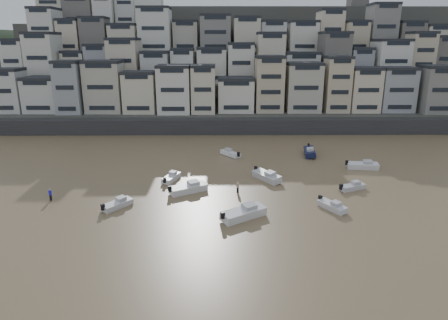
{
  "coord_description": "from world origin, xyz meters",
  "views": [
    {
      "loc": [
        7.64,
        -27.05,
        21.09
      ],
      "look_at": [
        8.12,
        30.0,
        4.0
      ],
      "focal_mm": 32.0,
      "sensor_mm": 36.0,
      "label": 1
    }
  ],
  "objects_px": {
    "boat_d": "(353,186)",
    "boat_i": "(310,151)",
    "boat_a": "(244,212)",
    "boat_g": "(363,165)",
    "boat_b": "(332,205)",
    "boat_e": "(267,175)",
    "boat_h": "(230,153)",
    "boat_c": "(188,187)",
    "boat_f": "(171,177)",
    "person_pink": "(238,187)",
    "person_blue": "(50,195)",
    "boat_j": "(117,203)"
  },
  "relations": [
    {
      "from": "boat_a",
      "to": "boat_f",
      "type": "relative_size",
      "value": 1.37
    },
    {
      "from": "boat_i",
      "to": "boat_j",
      "type": "bearing_deg",
      "value": -43.48
    },
    {
      "from": "boat_f",
      "to": "boat_j",
      "type": "height_order",
      "value": "boat_f"
    },
    {
      "from": "boat_a",
      "to": "boat_g",
      "type": "bearing_deg",
      "value": 8.57
    },
    {
      "from": "person_blue",
      "to": "boat_i",
      "type": "bearing_deg",
      "value": 28.82
    },
    {
      "from": "boat_a",
      "to": "boat_j",
      "type": "height_order",
      "value": "boat_a"
    },
    {
      "from": "boat_g",
      "to": "boat_h",
      "type": "distance_m",
      "value": 23.91
    },
    {
      "from": "boat_b",
      "to": "boat_c",
      "type": "distance_m",
      "value": 20.18
    },
    {
      "from": "boat_d",
      "to": "boat_i",
      "type": "height_order",
      "value": "boat_i"
    },
    {
      "from": "boat_f",
      "to": "person_blue",
      "type": "distance_m",
      "value": 17.56
    },
    {
      "from": "boat_b",
      "to": "boat_f",
      "type": "relative_size",
      "value": 0.97
    },
    {
      "from": "boat_d",
      "to": "boat_g",
      "type": "relative_size",
      "value": 0.79
    },
    {
      "from": "boat_a",
      "to": "boat_d",
      "type": "relative_size",
      "value": 1.45
    },
    {
      "from": "boat_c",
      "to": "person_pink",
      "type": "height_order",
      "value": "person_pink"
    },
    {
      "from": "boat_a",
      "to": "boat_i",
      "type": "distance_m",
      "value": 31.64
    },
    {
      "from": "boat_b",
      "to": "boat_d",
      "type": "relative_size",
      "value": 1.03
    },
    {
      "from": "boat_g",
      "to": "person_blue",
      "type": "xyz_separation_m",
      "value": [
        -47.72,
        -13.72,
        0.09
      ]
    },
    {
      "from": "boat_b",
      "to": "boat_j",
      "type": "bearing_deg",
      "value": -122.51
    },
    {
      "from": "boat_d",
      "to": "person_blue",
      "type": "distance_m",
      "value": 42.99
    },
    {
      "from": "boat_f",
      "to": "boat_h",
      "type": "relative_size",
      "value": 0.95
    },
    {
      "from": "boat_b",
      "to": "boat_f",
      "type": "bearing_deg",
      "value": -148.09
    },
    {
      "from": "boat_b",
      "to": "boat_f",
      "type": "distance_m",
      "value": 25.04
    },
    {
      "from": "boat_a",
      "to": "boat_h",
      "type": "bearing_deg",
      "value": 58.03
    },
    {
      "from": "boat_h",
      "to": "person_pink",
      "type": "distance_m",
      "value": 19.16
    },
    {
      "from": "boat_c",
      "to": "boat_d",
      "type": "relative_size",
      "value": 1.35
    },
    {
      "from": "boat_h",
      "to": "boat_i",
      "type": "xyz_separation_m",
      "value": [
        15.2,
        0.39,
        0.18
      ]
    },
    {
      "from": "boat_d",
      "to": "boat_b",
      "type": "bearing_deg",
      "value": -148.03
    },
    {
      "from": "boat_i",
      "to": "person_pink",
      "type": "distance_m",
      "value": 24.39
    },
    {
      "from": "boat_f",
      "to": "person_pink",
      "type": "bearing_deg",
      "value": -98.68
    },
    {
      "from": "boat_c",
      "to": "boat_h",
      "type": "distance_m",
      "value": 20.07
    },
    {
      "from": "boat_g",
      "to": "boat_h",
      "type": "relative_size",
      "value": 1.14
    },
    {
      "from": "person_blue",
      "to": "boat_b",
      "type": "bearing_deg",
      "value": -5.16
    },
    {
      "from": "boat_c",
      "to": "boat_d",
      "type": "bearing_deg",
      "value": -28.21
    },
    {
      "from": "boat_g",
      "to": "boat_i",
      "type": "height_order",
      "value": "boat_i"
    },
    {
      "from": "boat_e",
      "to": "boat_f",
      "type": "bearing_deg",
      "value": -122.51
    },
    {
      "from": "boat_g",
      "to": "boat_c",
      "type": "bearing_deg",
      "value": -153.21
    },
    {
      "from": "boat_b",
      "to": "boat_i",
      "type": "xyz_separation_m",
      "value": [
        2.57,
        25.67,
        0.23
      ]
    },
    {
      "from": "boat_i",
      "to": "person_blue",
      "type": "bearing_deg",
      "value": -53.7
    },
    {
      "from": "boat_i",
      "to": "boat_e",
      "type": "bearing_deg",
      "value": -27.22
    },
    {
      "from": "boat_h",
      "to": "boat_g",
      "type": "bearing_deg",
      "value": -147.05
    },
    {
      "from": "boat_f",
      "to": "boat_g",
      "type": "xyz_separation_m",
      "value": [
        32.11,
        5.67,
        0.13
      ]
    },
    {
      "from": "boat_e",
      "to": "boat_h",
      "type": "distance_m",
      "value": 14.79
    },
    {
      "from": "boat_a",
      "to": "boat_d",
      "type": "xyz_separation_m",
      "value": [
        16.62,
        9.79,
        -0.28
      ]
    },
    {
      "from": "boat_b",
      "to": "boat_h",
      "type": "distance_m",
      "value": 28.26
    },
    {
      "from": "boat_c",
      "to": "boat_f",
      "type": "relative_size",
      "value": 1.28
    },
    {
      "from": "boat_f",
      "to": "boat_g",
      "type": "relative_size",
      "value": 0.83
    },
    {
      "from": "boat_g",
      "to": "boat_f",
      "type": "bearing_deg",
      "value": -163.67
    },
    {
      "from": "boat_g",
      "to": "boat_h",
      "type": "bearing_deg",
      "value": 166.4
    },
    {
      "from": "boat_a",
      "to": "person_blue",
      "type": "relative_size",
      "value": 3.75
    },
    {
      "from": "boat_a",
      "to": "boat_g",
      "type": "distance_m",
      "value": 29.2
    }
  ]
}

